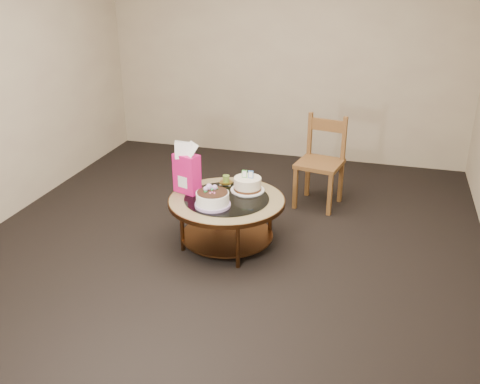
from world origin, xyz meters
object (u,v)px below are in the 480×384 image
(coffee_table, at_px, (227,206))
(decorated_cake, at_px, (213,200))
(gift_bag, at_px, (187,168))
(cream_cake, at_px, (248,184))
(dining_chair, at_px, (321,161))

(coffee_table, height_order, decorated_cake, decorated_cake)
(decorated_cake, distance_m, gift_bag, 0.41)
(cream_cake, bearing_deg, gift_bag, -163.48)
(decorated_cake, bearing_deg, cream_cake, 63.00)
(dining_chair, bearing_deg, gift_bag, -123.37)
(gift_bag, bearing_deg, dining_chair, 65.75)
(decorated_cake, xyz_separation_m, cream_cake, (0.20, 0.39, 0.00))
(gift_bag, height_order, dining_chair, dining_chair)
(decorated_cake, relative_size, cream_cake, 0.99)
(decorated_cake, height_order, dining_chair, dining_chair)
(cream_cake, distance_m, dining_chair, 1.05)
(decorated_cake, relative_size, dining_chair, 0.33)
(cream_cake, distance_m, gift_bag, 0.56)
(cream_cake, relative_size, gift_bag, 0.67)
(cream_cake, bearing_deg, decorated_cake, -119.06)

